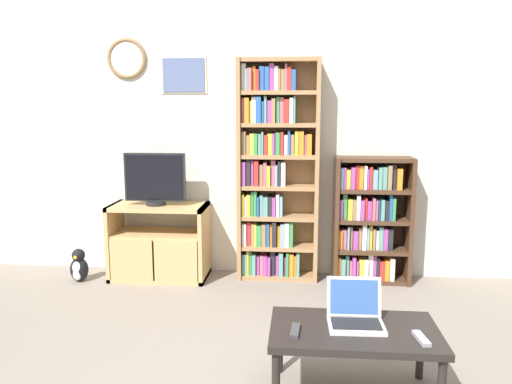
# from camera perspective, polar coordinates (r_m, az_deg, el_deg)

# --- Properties ---
(wall_back) EXTENTS (6.52, 0.09, 2.60)m
(wall_back) POSITION_cam_1_polar(r_m,az_deg,el_deg) (4.69, 2.00, 6.34)
(wall_back) COLOR beige
(wall_back) RESTS_ON ground_plane
(tv_stand) EXTENTS (0.88, 0.45, 0.70)m
(tv_stand) POSITION_cam_1_polar(r_m,az_deg,el_deg) (4.73, -11.02, -5.59)
(tv_stand) COLOR tan
(tv_stand) RESTS_ON ground_plane
(television) EXTENTS (0.56, 0.18, 0.48)m
(television) POSITION_cam_1_polar(r_m,az_deg,el_deg) (4.61, -11.46, 1.42)
(television) COLOR black
(television) RESTS_ON tv_stand
(bookshelf_tall) EXTENTS (0.73, 0.27, 2.00)m
(bookshelf_tall) POSITION_cam_1_polar(r_m,az_deg,el_deg) (4.55, 2.03, 2.26)
(bookshelf_tall) COLOR #9E754C
(bookshelf_tall) RESTS_ON ground_plane
(bookshelf_short) EXTENTS (0.69, 0.30, 1.14)m
(bookshelf_short) POSITION_cam_1_polar(r_m,az_deg,el_deg) (4.65, 12.78, -3.18)
(bookshelf_short) COLOR #472D1E
(bookshelf_short) RESTS_ON ground_plane
(coffee_table) EXTENTS (0.91, 0.52, 0.40)m
(coffee_table) POSITION_cam_1_polar(r_m,az_deg,el_deg) (2.87, 11.13, -15.84)
(coffee_table) COLOR black
(coffee_table) RESTS_ON ground_plane
(laptop) EXTENTS (0.31, 0.27, 0.24)m
(laptop) POSITION_cam_1_polar(r_m,az_deg,el_deg) (2.88, 11.26, -13.43)
(laptop) COLOR silver
(laptop) RESTS_ON coffee_table
(remote_near_laptop) EXTENTS (0.06, 0.16, 0.02)m
(remote_near_laptop) POSITION_cam_1_polar(r_m,az_deg,el_deg) (2.76, 4.49, -15.51)
(remote_near_laptop) COLOR #38383A
(remote_near_laptop) RESTS_ON coffee_table
(remote_far_from_laptop) EXTENTS (0.07, 0.16, 0.02)m
(remote_far_from_laptop) POSITION_cam_1_polar(r_m,az_deg,el_deg) (2.80, 18.36, -15.60)
(remote_far_from_laptop) COLOR #99999E
(remote_far_from_laptop) RESTS_ON coffee_table
(penguin_figurine) EXTENTS (0.17, 0.15, 0.31)m
(penguin_figurine) POSITION_cam_1_polar(r_m,az_deg,el_deg) (4.89, -19.59, -8.05)
(penguin_figurine) COLOR black
(penguin_figurine) RESTS_ON ground_plane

